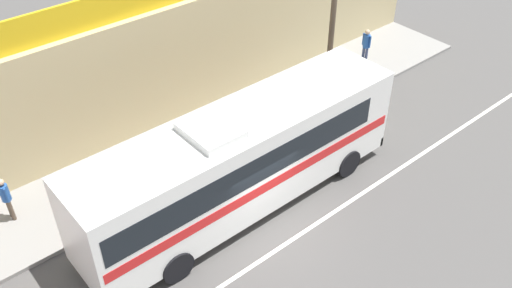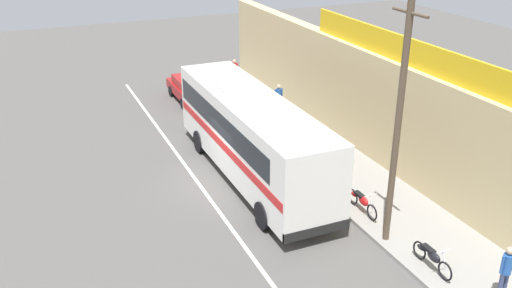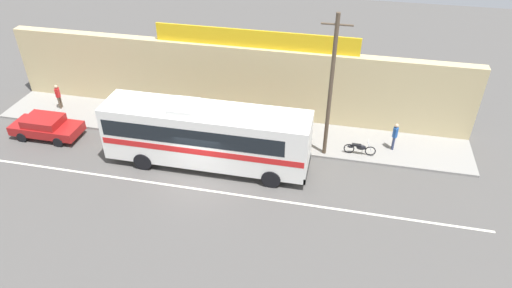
# 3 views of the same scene
# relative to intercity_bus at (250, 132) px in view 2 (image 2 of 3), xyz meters

# --- Properties ---
(ground_plane) EXTENTS (70.00, 70.00, 0.00)m
(ground_plane) POSITION_rel_intercity_bus_xyz_m (-0.02, -1.45, -2.07)
(ground_plane) COLOR #4F4C49
(sidewalk_slab) EXTENTS (30.00, 3.60, 0.14)m
(sidewalk_slab) POSITION_rel_intercity_bus_xyz_m (-0.02, 3.75, -2.00)
(sidewalk_slab) COLOR gray
(sidewalk_slab) RESTS_ON ground_plane
(storefront_facade) EXTENTS (30.00, 0.70, 4.80)m
(storefront_facade) POSITION_rel_intercity_bus_xyz_m (-0.02, 5.90, 0.33)
(storefront_facade) COLOR tan
(storefront_facade) RESTS_ON ground_plane
(storefront_billboard) EXTENTS (12.64, 0.12, 1.10)m
(storefront_billboard) POSITION_rel_intercity_bus_xyz_m (1.51, 5.90, 3.28)
(storefront_billboard) COLOR gold
(storefront_billboard) RESTS_ON storefront_facade
(road_center_stripe) EXTENTS (30.00, 0.14, 0.01)m
(road_center_stripe) POSITION_rel_intercity_bus_xyz_m (-0.02, -2.25, -2.06)
(road_center_stripe) COLOR silver
(road_center_stripe) RESTS_ON ground_plane
(intercity_bus) EXTENTS (11.37, 2.65, 3.78)m
(intercity_bus) POSITION_rel_intercity_bus_xyz_m (0.00, 0.00, 0.00)
(intercity_bus) COLOR white
(intercity_bus) RESTS_ON ground_plane
(parked_car) EXTENTS (4.23, 1.88, 1.37)m
(parked_car) POSITION_rel_intercity_bus_xyz_m (-10.49, 0.64, -1.33)
(parked_car) COLOR maroon
(parked_car) RESTS_ON ground_plane
(utility_pole) EXTENTS (1.60, 0.22, 8.33)m
(utility_pole) POSITION_rel_intercity_bus_xyz_m (6.44, 2.33, 2.38)
(utility_pole) COLOR brown
(utility_pole) RESTS_ON sidewalk_slab
(motorcycle_blue) EXTENTS (1.84, 0.56, 0.94)m
(motorcycle_blue) POSITION_rel_intercity_bus_xyz_m (8.42, 2.62, -1.50)
(motorcycle_blue) COLOR black
(motorcycle_blue) RESTS_ON sidewalk_slab
(motorcycle_orange) EXTENTS (1.90, 0.56, 0.94)m
(motorcycle_orange) POSITION_rel_intercity_bus_xyz_m (4.55, 2.58, -1.50)
(motorcycle_orange) COLOR black
(motorcycle_orange) RESTS_ON sidewalk_slab
(pedestrian_far_left) EXTENTS (0.30, 0.48, 1.71)m
(pedestrian_far_left) POSITION_rel_intercity_bus_xyz_m (-11.57, 3.83, -0.93)
(pedestrian_far_left) COLOR brown
(pedestrian_far_left) RESTS_ON sidewalk_slab
(pedestrian_far_right) EXTENTS (0.30, 0.48, 1.72)m
(pedestrian_far_right) POSITION_rel_intercity_bus_xyz_m (10.36, 3.62, -0.92)
(pedestrian_far_right) COLOR navy
(pedestrian_far_right) RESTS_ON sidewalk_slab
(pedestrian_near_shop) EXTENTS (0.30, 0.48, 1.65)m
(pedestrian_near_shop) POSITION_rel_intercity_bus_xyz_m (-6.11, 4.23, -0.97)
(pedestrian_near_shop) COLOR brown
(pedestrian_near_shop) RESTS_ON sidewalk_slab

